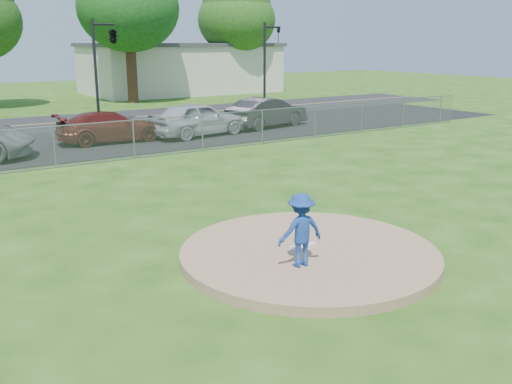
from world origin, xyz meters
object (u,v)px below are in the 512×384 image
commercial_building (181,68)px  pitcher (301,230)px  parked_car_darkred (111,127)px  parked_car_pearl (198,119)px  traffic_signal_right (268,59)px  parked_car_charcoal (267,112)px  tree_far_right (237,10)px  traffic_signal_center (111,38)px

commercial_building → pitcher: size_ratio=11.37×
commercial_building → parked_car_darkred: size_ratio=3.45×
parked_car_darkred → parked_car_pearl: size_ratio=0.98×
traffic_signal_right → parked_car_pearl: (-8.61, -6.52, -2.53)m
parked_car_charcoal → tree_far_right: bearing=-39.7°
traffic_signal_right → parked_car_charcoal: traffic_signal_right is taller
pitcher → parked_car_darkred: (2.27, 16.74, -0.22)m
commercial_building → traffic_signal_right: (-1.76, -16.00, 1.20)m
pitcher → traffic_signal_center: bearing=-94.8°
traffic_signal_right → pitcher: bearing=-123.5°
commercial_building → parked_car_pearl: 24.83m
tree_far_right → parked_car_charcoal: tree_far_right is taller
traffic_signal_right → parked_car_darkred: (-12.67, -5.86, -2.66)m
commercial_building → parked_car_darkred: (-14.43, -21.86, -1.46)m
traffic_signal_center → traffic_signal_right: size_ratio=1.00×
traffic_signal_center → parked_car_darkred: size_ratio=1.18×
parked_car_darkred → parked_car_charcoal: 8.52m
tree_far_right → pitcher: (-20.70, -35.59, -6.14)m
traffic_signal_right → traffic_signal_center: bearing=-180.0°
pitcher → parked_car_pearl: 17.27m
tree_far_right → parked_car_pearl: size_ratio=2.22×
traffic_signal_center → parked_car_darkred: 7.44m
pitcher → tree_far_right: bearing=-113.3°
commercial_building → tree_far_right: 7.00m
traffic_signal_right → parked_car_pearl: bearing=-142.8°
traffic_signal_center → pitcher: 23.36m
traffic_signal_right → parked_car_pearl: 11.09m
pitcher → parked_car_darkred: bearing=-90.8°
tree_far_right → parked_car_charcoal: (-9.91, -18.94, -6.27)m
traffic_signal_center → traffic_signal_right: 10.34m
traffic_signal_right → parked_car_charcoal: bearing=-124.9°
commercial_building → tree_far_right: size_ratio=1.53×
commercial_building → traffic_signal_center: bearing=-126.9°
commercial_building → traffic_signal_right: size_ratio=2.93×
commercial_building → parked_car_darkred: bearing=-123.4°
parked_car_darkred → parked_car_pearl: bearing=-96.3°
traffic_signal_center → parked_car_darkred: (-2.40, -5.86, -3.91)m
parked_car_darkred → tree_far_right: bearing=-41.3°
tree_far_right → traffic_signal_right: bearing=-113.9°
tree_far_right → traffic_signal_right: 14.69m
pitcher → parked_car_charcoal: (10.79, 16.65, -0.13)m
tree_far_right → traffic_signal_center: bearing=-141.0°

